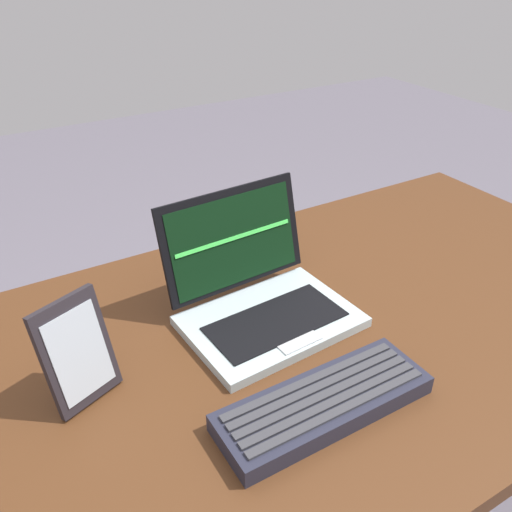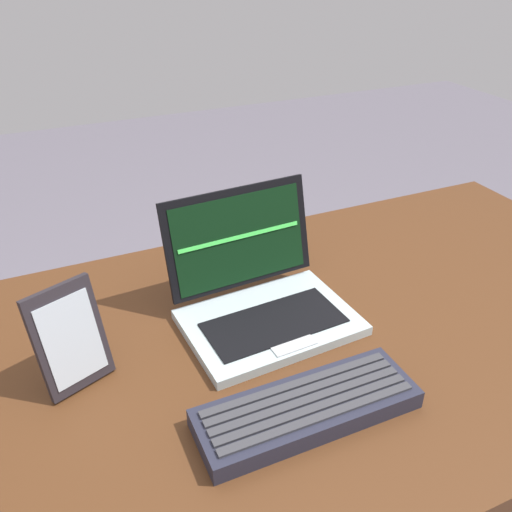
{
  "view_description": "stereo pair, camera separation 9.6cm",
  "coord_description": "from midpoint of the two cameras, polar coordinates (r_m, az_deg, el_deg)",
  "views": [
    {
      "loc": [
        -0.46,
        -0.64,
        1.4
      ],
      "look_at": [
        -0.04,
        0.06,
        0.9
      ],
      "focal_mm": 37.84,
      "sensor_mm": 36.0,
      "label": 1
    },
    {
      "loc": [
        -0.38,
        -0.68,
        1.4
      ],
      "look_at": [
        -0.04,
        0.06,
        0.9
      ],
      "focal_mm": 37.84,
      "sensor_mm": 36.0,
      "label": 2
    }
  ],
  "objects": [
    {
      "name": "desk",
      "position": [
        1.05,
        1.23,
        -10.57
      ],
      "size": [
        1.66,
        0.83,
        0.76
      ],
      "color": "#4E2C15",
      "rests_on": "ground"
    },
    {
      "name": "laptop_front",
      "position": [
        1.02,
        -2.27,
        -4.41
      ],
      "size": [
        0.32,
        0.28,
        0.22
      ],
      "color": "#AFC2C5",
      "rests_on": "desk"
    },
    {
      "name": "external_keyboard",
      "position": [
        0.86,
        3.96,
        -15.35
      ],
      "size": [
        0.35,
        0.12,
        0.04
      ],
      "color": "#232534",
      "rests_on": "desk"
    },
    {
      "name": "photo_frame",
      "position": [
        0.89,
        -21.39,
        -9.62
      ],
      "size": [
        0.12,
        0.09,
        0.18
      ],
      "color": "#262126",
      "rests_on": "desk"
    }
  ]
}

